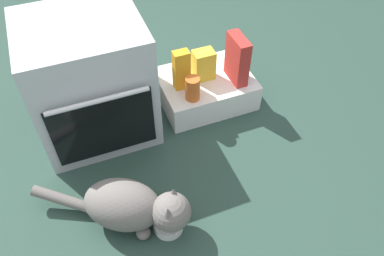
% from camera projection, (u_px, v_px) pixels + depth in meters
% --- Properties ---
extents(ground, '(8.00, 8.00, 0.00)m').
position_uv_depth(ground, '(108.00, 172.00, 2.01)').
color(ground, '#284238').
extents(oven, '(0.59, 0.59, 0.67)m').
position_uv_depth(oven, '(90.00, 81.00, 2.00)').
color(oven, '#B7BABF').
rests_on(oven, ground).
extents(pantry_cabinet, '(0.54, 0.42, 0.17)m').
position_uv_depth(pantry_cabinet, '(205.00, 89.00, 2.33)').
color(pantry_cabinet, white).
rests_on(pantry_cabinet, ground).
extents(food_bowl, '(0.14, 0.14, 0.08)m').
position_uv_depth(food_bowl, '(168.00, 224.00, 1.77)').
color(food_bowl, white).
rests_on(food_bowl, ground).
extents(cat, '(0.67, 0.49, 0.26)m').
position_uv_depth(cat, '(132.00, 206.00, 1.72)').
color(cat, slate).
rests_on(cat, ground).
extents(sauce_jar, '(0.08, 0.08, 0.14)m').
position_uv_depth(sauce_jar, '(193.00, 89.00, 2.10)').
color(sauce_jar, '#D16023').
rests_on(sauce_jar, pantry_cabinet).
extents(juice_carton, '(0.09, 0.06, 0.24)m').
position_uv_depth(juice_carton, '(181.00, 70.00, 2.13)').
color(juice_carton, orange).
rests_on(juice_carton, pantry_cabinet).
extents(snack_bag, '(0.12, 0.09, 0.18)m').
position_uv_depth(snack_bag, '(204.00, 65.00, 2.21)').
color(snack_bag, yellow).
rests_on(snack_bag, pantry_cabinet).
extents(cereal_box, '(0.07, 0.18, 0.28)m').
position_uv_depth(cereal_box, '(237.00, 59.00, 2.16)').
color(cereal_box, '#B72D28').
rests_on(cereal_box, pantry_cabinet).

